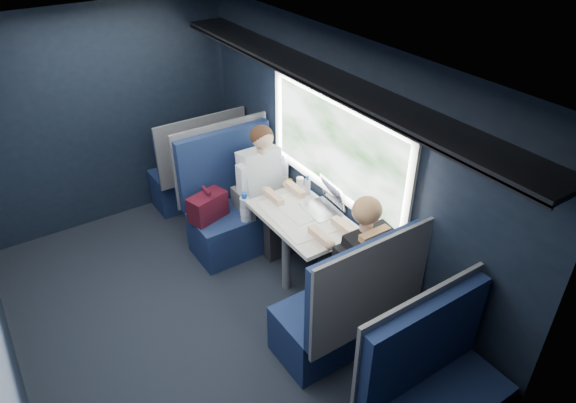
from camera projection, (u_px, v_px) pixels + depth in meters
ground at (201, 325)px, 4.44m from camera, size 2.80×4.20×0.01m
room_shell at (185, 176)px, 3.65m from camera, size 3.00×4.40×2.40m
table at (300, 224)px, 4.56m from camera, size 0.62×1.00×0.74m
seat_bay_near at (235, 208)px, 5.21m from camera, size 1.06×0.62×1.26m
seat_bay_far at (344, 312)px, 4.00m from camera, size 1.04×0.62×1.26m
seat_row_front at (198, 172)px, 5.87m from camera, size 1.04×0.51×1.16m
seat_row_back at (433, 397)px, 3.35m from camera, size 1.04×0.51×1.16m
man at (266, 183)px, 5.05m from camera, size 0.53×0.56×1.32m
woman at (358, 258)px, 4.06m from camera, size 0.53×0.56×1.32m
papers at (301, 214)px, 4.55m from camera, size 0.56×0.76×0.01m
laptop at (326, 202)px, 4.60m from camera, size 0.29×0.37×0.26m
bottle_small at (307, 186)px, 4.79m from camera, size 0.06×0.06×0.19m
cup at (300, 182)px, 4.94m from camera, size 0.07×0.07×0.09m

